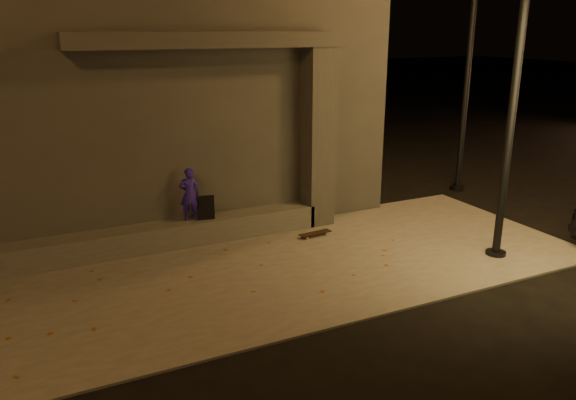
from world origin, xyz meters
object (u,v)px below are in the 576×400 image
backpack (205,210)px  skateboard (315,233)px  street_lamp_0 (520,41)px  column (318,138)px  skateboarder (190,194)px

backpack → skateboard: 2.20m
street_lamp_0 → backpack: bearing=146.5°
column → street_lamp_0: bearing=-55.2°
skateboarder → backpack: 0.45m
column → street_lamp_0: 4.13m
column → skateboard: bearing=-120.3°
skateboard → street_lamp_0: size_ratio=0.11×
skateboarder → skateboard: size_ratio=1.46×
column → street_lamp_0: street_lamp_0 is taller
skateboarder → backpack: (0.29, 0.00, -0.35)m
backpack → street_lamp_0: street_lamp_0 is taller
column → backpack: 2.71m
backpack → skateboard: bearing=-9.8°
skateboarder → skateboard: bearing=174.8°
column → skateboarder: bearing=180.0°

